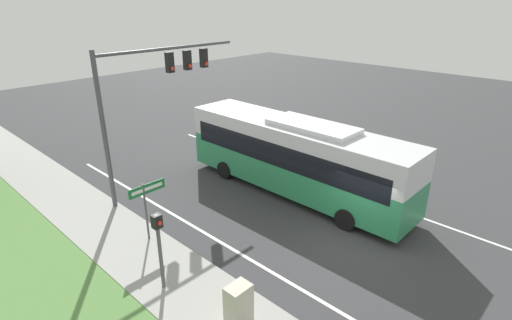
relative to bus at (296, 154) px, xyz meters
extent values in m
plane|color=#38383A|center=(-1.77, -4.29, -1.98)|extent=(80.00, 80.00, 0.00)
cube|color=silver|center=(-5.37, -4.29, -1.98)|extent=(0.14, 30.00, 0.01)
cube|color=silver|center=(1.83, -4.29, -1.98)|extent=(0.14, 30.00, 0.01)
cube|color=#2D8956|center=(0.00, 0.01, -0.79)|extent=(2.56, 11.69, 1.69)
cube|color=silver|center=(0.00, 0.01, 0.74)|extent=(2.56, 11.69, 1.38)
cube|color=black|center=(0.00, 0.01, 0.27)|extent=(2.60, 10.75, 1.04)
cube|color=silver|center=(0.00, -0.86, 1.55)|extent=(1.80, 4.09, 0.24)
cylinder|color=black|center=(-1.23, 3.64, -1.53)|extent=(0.28, 0.91, 0.91)
cylinder|color=black|center=(1.23, 3.64, -1.53)|extent=(0.28, 0.91, 0.91)
cylinder|color=black|center=(-1.23, -3.61, -1.53)|extent=(0.28, 0.91, 0.91)
cylinder|color=black|center=(1.23, -3.61, -1.53)|extent=(0.28, 0.91, 0.91)
cylinder|color=#4C4C51|center=(-6.82, 4.83, 1.49)|extent=(0.20, 0.20, 6.94)
cylinder|color=#4C4C51|center=(-3.21, 4.83, 4.70)|extent=(7.23, 0.14, 0.14)
cube|color=black|center=(-3.30, 4.83, 4.08)|extent=(0.32, 0.28, 0.90)
sphere|color=red|center=(-3.30, 4.65, 3.84)|extent=(0.18, 0.18, 0.18)
cube|color=black|center=(-2.30, 4.83, 4.08)|extent=(0.32, 0.28, 0.90)
sphere|color=red|center=(-2.30, 4.65, 3.84)|extent=(0.18, 0.18, 0.18)
cube|color=black|center=(-1.31, 4.83, 4.08)|extent=(0.32, 0.28, 0.90)
sphere|color=red|center=(-1.31, 4.65, 3.84)|extent=(0.18, 0.18, 0.18)
cylinder|color=#4C4C51|center=(-8.44, -1.29, -0.59)|extent=(0.12, 0.12, 2.78)
cube|color=black|center=(-8.44, -1.29, 0.58)|extent=(0.28, 0.24, 0.44)
sphere|color=red|center=(-8.44, -1.44, 0.58)|extent=(0.14, 0.14, 0.14)
cylinder|color=#4C4C51|center=(-7.22, 1.47, -0.75)|extent=(0.08, 0.08, 2.46)
cube|color=#196B33|center=(-7.06, 1.47, 0.23)|extent=(1.53, 0.03, 0.38)
cube|color=white|center=(-7.06, 1.45, 0.23)|extent=(1.30, 0.01, 0.13)
cube|color=#B7B29E|center=(-7.83, -4.16, -1.22)|extent=(0.72, 0.53, 1.28)
camera|label=1|loc=(-13.94, -10.62, 6.87)|focal=28.00mm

